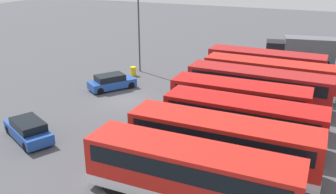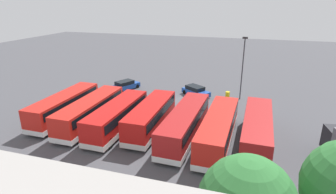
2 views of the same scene
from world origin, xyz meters
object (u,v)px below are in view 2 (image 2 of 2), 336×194
(bus_single_deck_second, at_px, (218,129))
(bus_single_deck_third, at_px, (185,123))
(bus_single_deck_fourth, at_px, (151,116))
(waste_bin_yellow, at_px, (227,95))
(bus_single_deck_sixth, at_px, (91,111))
(bus_single_deck_seventh, at_px, (65,106))
(car_hatchback_silver, at_px, (196,91))
(bus_single_deck_near_end, at_px, (257,129))
(car_small_green, at_px, (125,85))
(lamp_post_tall, at_px, (243,64))
(bus_single_deck_fifth, at_px, (117,116))

(bus_single_deck_second, relative_size, bus_single_deck_third, 0.99)
(bus_single_deck_fourth, distance_m, waste_bin_yellow, 14.62)
(bus_single_deck_sixth, relative_size, bus_single_deck_seventh, 1.02)
(bus_single_deck_fourth, bearing_deg, car_hatchback_silver, -100.18)
(bus_single_deck_near_end, relative_size, bus_single_deck_fourth, 1.11)
(bus_single_deck_second, xyz_separation_m, car_small_green, (16.18, -13.13, -0.92))
(bus_single_deck_seventh, bearing_deg, bus_single_deck_sixth, 172.19)
(bus_single_deck_sixth, bearing_deg, bus_single_deck_third, -179.65)
(car_small_green, height_order, lamp_post_tall, lamp_post_tall)
(bus_single_deck_near_end, distance_m, bus_single_deck_fourth, 10.88)
(lamp_post_tall, distance_m, waste_bin_yellow, 4.90)
(bus_single_deck_near_end, bearing_deg, bus_single_deck_second, 14.73)
(bus_single_deck_third, bearing_deg, waste_bin_yellow, -102.42)
(lamp_post_tall, bearing_deg, bus_single_deck_third, 70.98)
(bus_single_deck_fourth, distance_m, bus_single_deck_fifth, 3.58)
(bus_single_deck_second, xyz_separation_m, bus_single_deck_third, (3.41, -0.30, 0.00))
(bus_single_deck_near_end, height_order, bus_single_deck_sixth, same)
(bus_single_deck_sixth, xyz_separation_m, lamp_post_tall, (-15.53, -13.69, 3.44))
(bus_single_deck_sixth, distance_m, car_hatchback_silver, 16.21)
(bus_single_deck_third, bearing_deg, bus_single_deck_sixth, 0.35)
(bus_single_deck_seventh, distance_m, lamp_post_tall, 23.64)
(bus_single_deck_seventh, distance_m, car_small_green, 12.54)
(bus_single_deck_seventh, height_order, car_hatchback_silver, bus_single_deck_seventh)
(lamp_post_tall, bearing_deg, bus_single_deck_fifth, 49.54)
(bus_single_deck_near_end, relative_size, car_hatchback_silver, 2.47)
(bus_single_deck_third, bearing_deg, bus_single_deck_fifth, 3.62)
(bus_single_deck_seventh, relative_size, car_hatchback_silver, 2.35)
(bus_single_deck_third, relative_size, waste_bin_yellow, 12.36)
(bus_single_deck_fifth, distance_m, car_small_green, 14.39)
(lamp_post_tall, xyz_separation_m, waste_bin_yellow, (1.73, 0.13, -4.59))
(bus_single_deck_near_end, xyz_separation_m, bus_single_deck_third, (6.98, 0.63, 0.00))
(bus_single_deck_fourth, height_order, bus_single_deck_seventh, same)
(bus_single_deck_fourth, bearing_deg, car_small_green, -53.97)
(bus_single_deck_fifth, distance_m, bus_single_deck_sixth, 3.54)
(bus_single_deck_fifth, bearing_deg, car_hatchback_silver, -112.50)
(car_hatchback_silver, bearing_deg, bus_single_deck_fourth, 79.82)
(bus_single_deck_sixth, height_order, car_small_green, bus_single_deck_sixth)
(bus_single_deck_near_end, distance_m, car_hatchback_silver, 15.31)
(bus_single_deck_seventh, height_order, waste_bin_yellow, bus_single_deck_seventh)
(bus_single_deck_third, bearing_deg, bus_single_deck_seventh, -1.78)
(bus_single_deck_second, bearing_deg, bus_single_deck_near_end, -165.27)
(lamp_post_tall, bearing_deg, bus_single_deck_sixth, 41.39)
(bus_single_deck_fifth, height_order, car_small_green, bus_single_deck_fifth)
(bus_single_deck_third, relative_size, car_hatchback_silver, 2.56)
(car_small_green, bearing_deg, bus_single_deck_fourth, 126.03)
(bus_single_deck_fifth, bearing_deg, bus_single_deck_fourth, -162.24)
(bus_single_deck_third, bearing_deg, car_hatchback_silver, -82.98)
(bus_single_deck_third, distance_m, bus_single_deck_fourth, 3.95)
(bus_single_deck_near_end, distance_m, bus_single_deck_sixth, 17.83)
(bus_single_deck_sixth, relative_size, car_small_green, 2.29)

